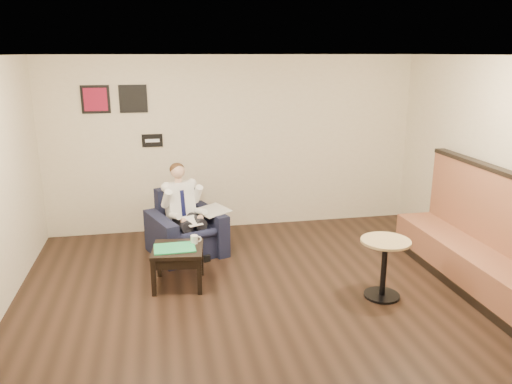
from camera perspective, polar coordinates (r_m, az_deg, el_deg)
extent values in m
plane|color=black|center=(5.79, 2.33, -13.58)|extent=(6.00, 6.00, 0.00)
cube|color=beige|center=(8.13, -2.49, 5.52)|extent=(6.00, 0.02, 2.80)
cube|color=beige|center=(2.67, 18.54, -17.57)|extent=(6.00, 0.02, 2.80)
cube|color=white|center=(5.06, 2.69, 15.32)|extent=(6.00, 6.00, 0.02)
cube|color=black|center=(8.01, -11.77, 5.78)|extent=(0.32, 0.02, 0.20)
cube|color=maroon|center=(7.98, -17.87, 10.04)|extent=(0.42, 0.03, 0.42)
cube|color=black|center=(7.93, -13.86, 10.31)|extent=(0.42, 0.03, 0.42)
cube|color=black|center=(7.25, -8.01, -3.60)|extent=(1.21, 1.21, 0.91)
cube|color=white|center=(7.03, -7.33, -3.31)|extent=(0.31, 0.36, 0.01)
cube|color=silver|center=(7.27, -4.99, -2.10)|extent=(0.56, 0.61, 0.01)
cube|color=black|center=(6.37, -8.86, -8.40)|extent=(0.68, 0.68, 0.50)
cube|color=#24B462|center=(6.26, -9.28, -6.33)|extent=(0.51, 0.36, 0.01)
cylinder|color=white|center=(6.37, -7.07, -5.39)|extent=(0.10, 0.10, 0.11)
cube|color=black|center=(6.43, -8.34, -5.67)|extent=(0.17, 0.12, 0.01)
cube|color=brown|center=(6.75, 23.85, -3.94)|extent=(0.67, 2.82, 1.44)
cylinder|color=tan|center=(6.16, 14.39, -8.48)|extent=(0.59, 0.59, 0.72)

